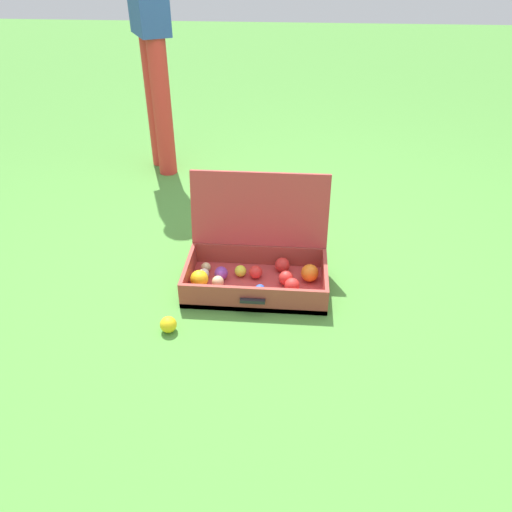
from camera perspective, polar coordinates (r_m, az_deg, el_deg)
ground_plane at (r=2.41m, az=0.39°, el=-3.25°), size 16.00×16.00×0.00m
open_suitcase at (r=2.37m, az=0.10°, el=-0.70°), size 0.66×0.45×0.49m
stray_ball_on_grass at (r=2.16m, az=-9.86°, el=-7.63°), size 0.07×0.07×0.07m
bystander_person at (r=3.44m, az=-11.92°, el=24.71°), size 0.31×0.37×1.67m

